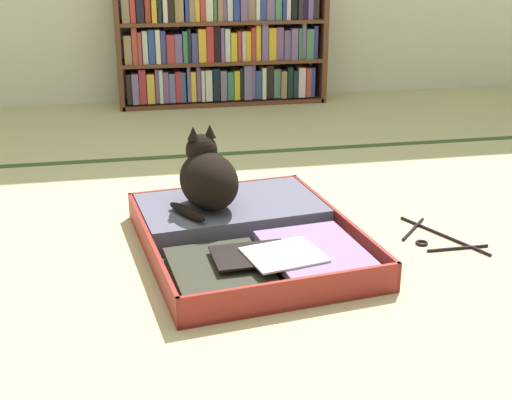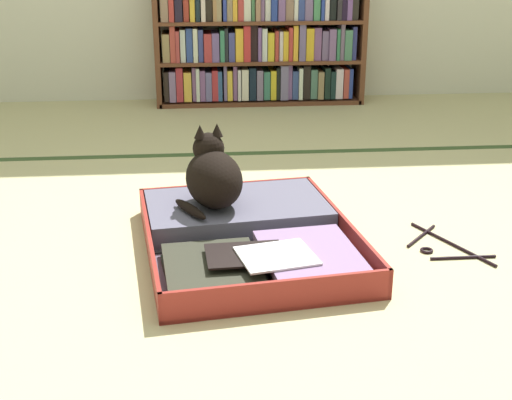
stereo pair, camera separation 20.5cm
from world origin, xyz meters
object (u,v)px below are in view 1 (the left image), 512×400
at_px(open_suitcase, 246,233).
at_px(black_cat, 207,178).
at_px(clothes_hanger, 436,238).
at_px(bookshelf, 221,43).

height_order(open_suitcase, black_cat, black_cat).
distance_m(open_suitcase, clothes_hanger, 0.63).
distance_m(black_cat, clothes_hanger, 0.78).
relative_size(bookshelf, open_suitcase, 1.41).
bearing_deg(bookshelf, open_suitcase, -96.29).
bearing_deg(open_suitcase, clothes_hanger, -7.41).
height_order(bookshelf, open_suitcase, bookshelf).
relative_size(open_suitcase, black_cat, 2.83).
xyz_separation_m(open_suitcase, black_cat, (-0.11, 0.13, 0.15)).
xyz_separation_m(bookshelf, clothes_hanger, (0.39, -2.13, -0.35)).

